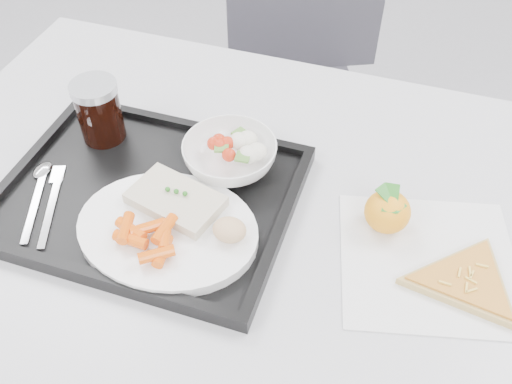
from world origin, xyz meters
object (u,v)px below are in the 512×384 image
chair (292,67)px  cola_glass (99,110)px  tray (149,196)px  dinner_plate (168,230)px  tangerine (387,211)px  pizza_slice (466,281)px  salad_bowl (230,155)px  table (256,230)px

chair → cola_glass: size_ratio=8.61×
tray → dinner_plate: dinner_plate is taller
chair → tangerine: bearing=-64.0°
cola_glass → pizza_slice: (0.62, -0.11, -0.06)m
tray → salad_bowl: size_ratio=2.96×
tray → cola_glass: cola_glass is taller
table → tangerine: (0.20, 0.02, 0.10)m
tangerine → chair: bearing=116.0°
cola_glass → tangerine: bearing=-4.6°
dinner_plate → pizza_slice: (0.42, 0.06, -0.01)m
chair → pizza_slice: (0.45, -0.73, 0.22)m
table → dinner_plate: bearing=-131.5°
chair → tray: chair is taller
table → tangerine: 0.23m
tray → salad_bowl: bearing=44.5°
salad_bowl → cola_glass: cola_glass is taller
cola_glass → tangerine: cola_glass is taller
dinner_plate → salad_bowl: bearing=77.3°
salad_bowl → cola_glass: (-0.23, 0.00, 0.03)m
table → chair: chair is taller
tray → pizza_slice: size_ratio=1.84×
tray → tangerine: tangerine is taller
cola_glass → tangerine: (0.49, -0.04, -0.04)m
dinner_plate → cola_glass: bearing=139.6°
chair → salad_bowl: chair is taller
salad_bowl → dinner_plate: bearing=-102.7°
chair → cola_glass: 0.71m
pizza_slice → dinner_plate: bearing=-172.3°
salad_bowl → tray: bearing=-135.5°
table → tray: bearing=-164.0°
cola_glass → chair: bearing=74.8°
tray → dinner_plate: bearing=-45.2°
pizza_slice → tray: bearing=179.1°
chair → tray: 0.76m
dinner_plate → pizza_slice: size_ratio=1.11×
table → salad_bowl: (-0.06, 0.05, 0.11)m
table → cola_glass: size_ratio=11.11×
pizza_slice → salad_bowl: bearing=164.5°
dinner_plate → salad_bowl: (0.04, 0.16, 0.01)m
pizza_slice → cola_glass: bearing=170.0°
dinner_plate → tangerine: 0.32m
cola_glass → table: bearing=-10.7°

